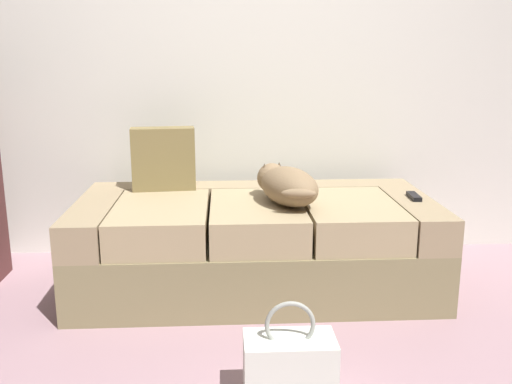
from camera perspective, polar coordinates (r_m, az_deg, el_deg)
back_wall at (r=3.49m, az=-0.68°, el=16.89°), size 6.40×0.10×2.80m
couch at (r=3.00m, az=-0.06°, el=-5.13°), size 1.82×0.91×0.47m
dog_tan at (r=2.83m, az=2.99°, el=0.73°), size 0.36×0.53×0.19m
tv_remote at (r=3.06m, az=15.46°, el=-0.42°), size 0.05×0.15×0.02m
throw_pillow at (r=3.16m, az=-9.20°, el=3.29°), size 0.35×0.15×0.34m
handbag at (r=2.10m, az=3.35°, el=-17.10°), size 0.32×0.18×0.38m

